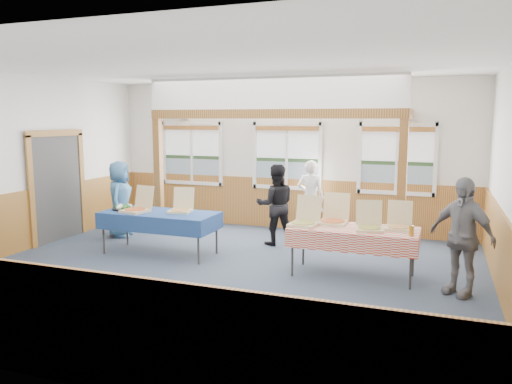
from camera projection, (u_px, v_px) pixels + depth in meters
floor at (222, 273)px, 7.81m from camera, size 8.00×8.00×0.00m
ceiling at (220, 64)px, 7.34m from camera, size 8.00×8.00×0.00m
wall_back at (287, 156)px, 10.82m from camera, size 8.00×0.00×8.00m
wall_front at (55, 212)px, 4.33m from camera, size 8.00×0.00×8.00m
wall_left at (18, 164)px, 8.95m from camera, size 0.00×8.00×8.00m
wainscot_back at (287, 204)px, 10.95m from camera, size 7.98×0.05×1.10m
wainscot_front at (64, 325)px, 4.51m from camera, size 7.98×0.05×1.10m
wainscot_left at (23, 221)px, 9.10m from camera, size 0.05×6.98×1.10m
wainscot_right at (506, 265)px, 6.37m from camera, size 0.05×6.98×1.10m
cased_opening at (57, 188)px, 9.85m from camera, size 0.06×1.30×2.10m
window_left at (192, 150)px, 11.56m from camera, size 1.56×0.10×1.46m
window_mid at (287, 152)px, 10.77m from camera, size 1.56×0.10×1.46m
window_right at (397, 155)px, 9.98m from camera, size 1.56×0.10×1.46m
post_left at (159, 175)px, 10.63m from camera, size 0.15×0.15×2.40m
post_right at (402, 186)px, 8.91m from camera, size 0.15×0.15×2.40m
cross_beam at (270, 114)px, 9.58m from camera, size 5.15×0.18×0.18m
table_left at (159, 215)px, 8.84m from camera, size 2.18×1.24×0.76m
table_right at (353, 231)px, 7.58m from camera, size 2.03×1.15×0.76m
pizza_box_a at (137, 208)px, 8.86m from camera, size 0.48×0.56×0.45m
pizza_box_b at (181, 208)px, 8.86m from camera, size 0.46×0.53×0.41m
pizza_box_c at (304, 221)px, 7.73m from camera, size 0.45×0.53×0.44m
pizza_box_d at (333, 219)px, 7.86m from camera, size 0.43×0.52×0.46m
pizza_box_e at (369, 226)px, 7.40m from camera, size 0.46×0.53×0.42m
pizza_box_f at (399, 225)px, 7.47m from camera, size 0.38×0.46×0.41m
veggie_tray at (124, 208)px, 9.09m from camera, size 0.41×0.41×0.09m
drink_glass at (411, 231)px, 7.03m from camera, size 0.07×0.07×0.15m
woman_white at (310, 197)px, 10.36m from camera, size 0.58×0.39×1.55m
woman_black at (276, 205)px, 9.51m from camera, size 0.93×0.85×1.55m
man_blue at (120, 199)px, 10.17m from camera, size 0.71×0.88×1.55m
person_grey at (461, 236)px, 6.77m from camera, size 1.01×0.87×1.63m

